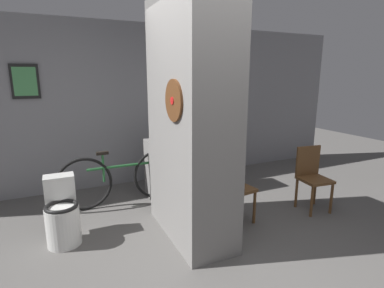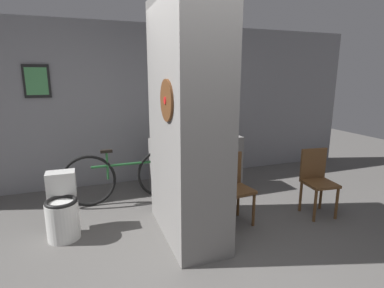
{
  "view_description": "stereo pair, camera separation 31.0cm",
  "coord_description": "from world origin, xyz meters",
  "views": [
    {
      "loc": [
        -1.26,
        -2.25,
        1.78
      ],
      "look_at": [
        0.25,
        1.04,
        0.95
      ],
      "focal_mm": 28.0,
      "sensor_mm": 36.0,
      "label": 1
    },
    {
      "loc": [
        -0.97,
        -2.37,
        1.78
      ],
      "look_at": [
        0.25,
        1.04,
        0.95
      ],
      "focal_mm": 28.0,
      "sensor_mm": 36.0,
      "label": 2
    }
  ],
  "objects": [
    {
      "name": "wall_back",
      "position": [
        -0.0,
        2.63,
        1.3
      ],
      "size": [
        8.0,
        0.09,
        2.6
      ],
      "color": "gray",
      "rests_on": "ground_plane"
    },
    {
      "name": "bicycle",
      "position": [
        -0.48,
        1.77,
        0.38
      ],
      "size": [
        1.76,
        0.42,
        0.79
      ],
      "color": "black",
      "rests_on": "ground_plane"
    },
    {
      "name": "chair_by_doorway",
      "position": [
        1.8,
        0.55,
        0.47
      ],
      "size": [
        0.4,
        0.4,
        0.85
      ],
      "rotation": [
        0.0,
        0.0,
        -0.11
      ],
      "color": "brown",
      "rests_on": "ground_plane"
    },
    {
      "name": "counter_shelf",
      "position": [
        0.59,
        1.79,
        0.43
      ],
      "size": [
        1.4,
        0.44,
        0.86
      ],
      "color": "gray",
      "rests_on": "ground_plane"
    },
    {
      "name": "pillar_center",
      "position": [
        0.05,
        0.64,
        1.3
      ],
      "size": [
        0.59,
        1.29,
        2.6
      ],
      "color": "gray",
      "rests_on": "ground_plane"
    },
    {
      "name": "toilet",
      "position": [
        -1.29,
        1.03,
        0.31
      ],
      "size": [
        0.35,
        0.51,
        0.71
      ],
      "color": "silver",
      "rests_on": "ground_plane"
    },
    {
      "name": "chair_near_pillar",
      "position": [
        0.67,
        0.71,
        0.47
      ],
      "size": [
        0.41,
        0.41,
        0.85
      ],
      "rotation": [
        0.0,
        0.0,
        0.14
      ],
      "color": "brown",
      "rests_on": "ground_plane"
    },
    {
      "name": "ground_plane",
      "position": [
        0.0,
        0.0,
        0.0
      ],
      "size": [
        14.0,
        14.0,
        0.0
      ],
      "primitive_type": "plane",
      "color": "#5B5956"
    },
    {
      "name": "bottle_tall",
      "position": [
        0.26,
        1.82,
        0.96
      ],
      "size": [
        0.09,
        0.09,
        0.28
      ],
      "color": "olive",
      "rests_on": "counter_shelf"
    }
  ]
}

